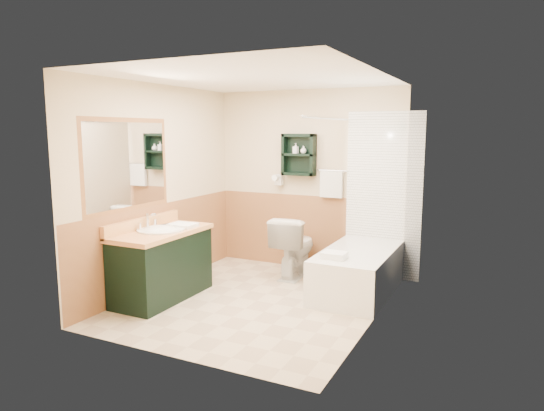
{
  "coord_description": "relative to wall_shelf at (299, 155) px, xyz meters",
  "views": [
    {
      "loc": [
        2.4,
        -4.54,
        1.85
      ],
      "look_at": [
        0.09,
        0.2,
        1.05
      ],
      "focal_mm": 32.0,
      "sensor_mm": 36.0,
      "label": 1
    }
  ],
  "objects": [
    {
      "name": "floor",
      "position": [
        0.1,
        -1.41,
        -1.55
      ],
      "size": [
        3.0,
        3.0,
        0.0
      ],
      "primitive_type": "plane",
      "color": "beige",
      "rests_on": "ground"
    },
    {
      "name": "back_wall",
      "position": [
        0.1,
        0.11,
        -0.35
      ],
      "size": [
        2.6,
        0.04,
        2.4
      ],
      "primitive_type": "cube",
      "color": "beige",
      "rests_on": "ground"
    },
    {
      "name": "left_wall",
      "position": [
        -1.22,
        -1.41,
        -0.35
      ],
      "size": [
        0.04,
        3.0,
        2.4
      ],
      "primitive_type": "cube",
      "color": "beige",
      "rests_on": "ground"
    },
    {
      "name": "right_wall",
      "position": [
        1.42,
        -1.41,
        -0.35
      ],
      "size": [
        0.04,
        3.0,
        2.4
      ],
      "primitive_type": "cube",
      "color": "beige",
      "rests_on": "ground"
    },
    {
      "name": "ceiling",
      "position": [
        0.1,
        -1.41,
        0.87
      ],
      "size": [
        2.6,
        3.0,
        0.04
      ],
      "primitive_type": "cube",
      "color": "white",
      "rests_on": "back_wall"
    },
    {
      "name": "wainscot_left",
      "position": [
        -1.19,
        -1.41,
        -1.05
      ],
      "size": [
        2.98,
        2.98,
        1.0
      ],
      "primitive_type": null,
      "color": "#AF7747",
      "rests_on": "left_wall"
    },
    {
      "name": "wainscot_back",
      "position": [
        0.1,
        0.08,
        -1.05
      ],
      "size": [
        2.58,
        2.58,
        1.0
      ],
      "primitive_type": null,
      "color": "#AF7747",
      "rests_on": "back_wall"
    },
    {
      "name": "mirror_frame",
      "position": [
        -1.17,
        -1.96,
        -0.05
      ],
      "size": [
        1.3,
        1.3,
        1.0
      ],
      "primitive_type": null,
      "color": "#955B30",
      "rests_on": "left_wall"
    },
    {
      "name": "mirror_glass",
      "position": [
        -1.17,
        -1.96,
        -0.05
      ],
      "size": [
        1.2,
        1.2,
        0.9
      ],
      "primitive_type": null,
      "color": "white",
      "rests_on": "left_wall"
    },
    {
      "name": "tile_right",
      "position": [
        1.38,
        -0.66,
        -0.5
      ],
      "size": [
        1.5,
        1.5,
        2.1
      ],
      "primitive_type": null,
      "color": "white",
      "rests_on": "right_wall"
    },
    {
      "name": "tile_back",
      "position": [
        1.13,
        0.07,
        -0.5
      ],
      "size": [
        0.95,
        0.95,
        2.1
      ],
      "primitive_type": null,
      "color": "white",
      "rests_on": "back_wall"
    },
    {
      "name": "tile_accent",
      "position": [
        1.37,
        -0.66,
        0.35
      ],
      "size": [
        1.5,
        1.5,
        0.1
      ],
      "primitive_type": null,
      "color": "#13442A",
      "rests_on": "right_wall"
    },
    {
      "name": "wall_shelf",
      "position": [
        0.0,
        0.0,
        0.0
      ],
      "size": [
        0.45,
        0.15,
        0.55
      ],
      "primitive_type": "cube",
      "color": "black",
      "rests_on": "back_wall"
    },
    {
      "name": "hair_dryer",
      "position": [
        -0.3,
        0.02,
        -0.35
      ],
      "size": [
        0.1,
        0.24,
        0.18
      ],
      "primitive_type": null,
      "color": "white",
      "rests_on": "back_wall"
    },
    {
      "name": "towel_bar",
      "position": [
        0.45,
        0.04,
        -0.2
      ],
      "size": [
        0.4,
        0.06,
        0.4
      ],
      "primitive_type": null,
      "color": "white",
      "rests_on": "back_wall"
    },
    {
      "name": "curtain_rod",
      "position": [
        0.63,
        -0.66,
        0.45
      ],
      "size": [
        0.03,
        1.6,
        0.03
      ],
      "primitive_type": "cylinder",
      "rotation": [
        1.57,
        0.0,
        0.0
      ],
      "color": "silver",
      "rests_on": "back_wall"
    },
    {
      "name": "shower_curtain",
      "position": [
        0.63,
        -0.48,
        -0.4
      ],
      "size": [
        1.05,
        1.05,
        1.7
      ],
      "primitive_type": null,
      "color": "#C3B693",
      "rests_on": "curtain_rod"
    },
    {
      "name": "vanity",
      "position": [
        -0.89,
        -1.77,
        -1.16
      ],
      "size": [
        0.59,
        1.22,
        0.77
      ],
      "primitive_type": "cube",
      "color": "black",
      "rests_on": "ground"
    },
    {
      "name": "bathtub",
      "position": [
        1.03,
        -0.63,
        -1.3
      ],
      "size": [
        0.76,
        1.5,
        0.5
      ],
      "primitive_type": "cube",
      "color": "white",
      "rests_on": "ground"
    },
    {
      "name": "toilet",
      "position": [
        0.1,
        -0.36,
        -1.16
      ],
      "size": [
        0.48,
        0.81,
        0.77
      ],
      "primitive_type": "imported",
      "rotation": [
        0.0,
        0.0,
        3.19
      ],
      "color": "white",
      "rests_on": "ground"
    },
    {
      "name": "counter_towel",
      "position": [
        -0.79,
        -1.51,
        -0.76
      ],
      "size": [
        0.3,
        0.23,
        0.04
      ],
      "primitive_type": "cube",
      "color": "white",
      "rests_on": "vanity"
    },
    {
      "name": "vanity_book",
      "position": [
        -1.06,
        -1.56,
        -0.67
      ],
      "size": [
        0.15,
        0.05,
        0.2
      ],
      "primitive_type": "imported",
      "rotation": [
        0.0,
        0.0,
        -0.23
      ],
      "color": "black",
      "rests_on": "vanity"
    },
    {
      "name": "tub_towel",
      "position": [
        0.89,
        -1.11,
        -1.01
      ],
      "size": [
        0.25,
        0.21,
        0.07
      ],
      "primitive_type": "cube",
      "color": "white",
      "rests_on": "bathtub"
    },
    {
      "name": "soap_bottle_a",
      "position": [
        -0.04,
        -0.01,
        0.05
      ],
      "size": [
        0.07,
        0.14,
        0.06
      ],
      "primitive_type": "imported",
      "rotation": [
        0.0,
        0.0,
        -0.1
      ],
      "color": "white",
      "rests_on": "wall_shelf"
    },
    {
      "name": "soap_bottle_b",
      "position": [
        0.07,
        -0.01,
        0.05
      ],
      "size": [
        0.11,
        0.12,
        0.08
      ],
      "primitive_type": "imported",
      "rotation": [
        0.0,
        0.0,
        -0.32
      ],
      "color": "white",
      "rests_on": "wall_shelf"
    }
  ]
}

